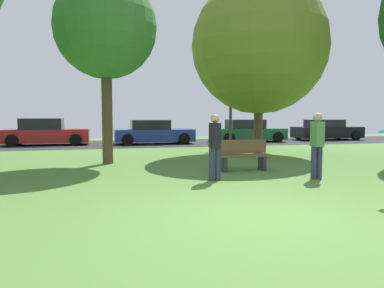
{
  "coord_description": "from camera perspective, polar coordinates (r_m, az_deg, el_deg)",
  "views": [
    {
      "loc": [
        -2.41,
        -5.24,
        1.6
      ],
      "look_at": [
        0.0,
        4.47,
        0.83
      ],
      "focal_mm": 33.83,
      "sensor_mm": 36.0,
      "label": 1
    }
  ],
  "objects": [
    {
      "name": "road_strip",
      "position": [
        21.44,
        -7.43,
        0.1
      ],
      "size": [
        44.0,
        6.4,
        0.01
      ],
      "primitive_type": "cube",
      "color": "#28282B",
      "rests_on": "ground_plane"
    },
    {
      "name": "person_thrower",
      "position": [
        9.68,
        19.11,
        0.22
      ],
      "size": [
        0.3,
        0.32,
        1.69
      ],
      "rotation": [
        0.0,
        0.0,
        -1.58
      ],
      "color": "#2D334C",
      "rests_on": "ground_plane"
    },
    {
      "name": "maple_tree_far",
      "position": [
        12.81,
        -13.46,
        17.33
      ],
      "size": [
        3.37,
        3.37,
        6.21
      ],
      "color": "brown",
      "rests_on": "ground_plane"
    },
    {
      "name": "parked_car_blue",
      "position": [
        21.06,
        -6.12,
        1.75
      ],
      "size": [
        4.52,
        1.99,
        1.38
      ],
      "color": "#233893",
      "rests_on": "ground_plane"
    },
    {
      "name": "person_bystander",
      "position": [
        8.95,
        3.63,
        -0.01
      ],
      "size": [
        0.3,
        0.32,
        1.66
      ],
      "rotation": [
        0.0,
        0.0,
        1.59
      ],
      "color": "#2D334C",
      "rests_on": "ground_plane"
    },
    {
      "name": "park_bench",
      "position": [
        10.75,
        7.96,
        -1.71
      ],
      "size": [
        1.6,
        0.45,
        0.9
      ],
      "rotation": [
        0.0,
        0.0,
        3.14
      ],
      "color": "brown",
      "rests_on": "ground_plane"
    },
    {
      "name": "street_lamp_post",
      "position": [
        18.57,
        6.1,
        6.39
      ],
      "size": [
        0.14,
        0.14,
        4.5
      ],
      "primitive_type": "cylinder",
      "color": "#2D2D33",
      "rests_on": "ground_plane"
    },
    {
      "name": "ground_plane",
      "position": [
        5.99,
        10.55,
        -11.18
      ],
      "size": [
        44.0,
        44.0,
        0.0
      ],
      "primitive_type": "plane",
      "color": "#547F38"
    },
    {
      "name": "parked_car_red",
      "position": [
        21.62,
        -22.08,
        1.62
      ],
      "size": [
        4.54,
        2.0,
        1.48
      ],
      "color": "#B21E1E",
      "rests_on": "ground_plane"
    },
    {
      "name": "parked_car_black",
      "position": [
        26.08,
        20.42,
        2.02
      ],
      "size": [
        4.5,
        2.07,
        1.37
      ],
      "color": "black",
      "rests_on": "ground_plane"
    },
    {
      "name": "parked_car_green",
      "position": [
        22.77,
        8.77,
        1.93
      ],
      "size": [
        4.47,
        1.98,
        1.39
      ],
      "color": "#195633",
      "rests_on": "ground_plane"
    },
    {
      "name": "birch_tree_lone",
      "position": [
        15.7,
        10.56,
        14.92
      ],
      "size": [
        5.59,
        5.59,
        7.28
      ],
      "color": "brown",
      "rests_on": "ground_plane"
    }
  ]
}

